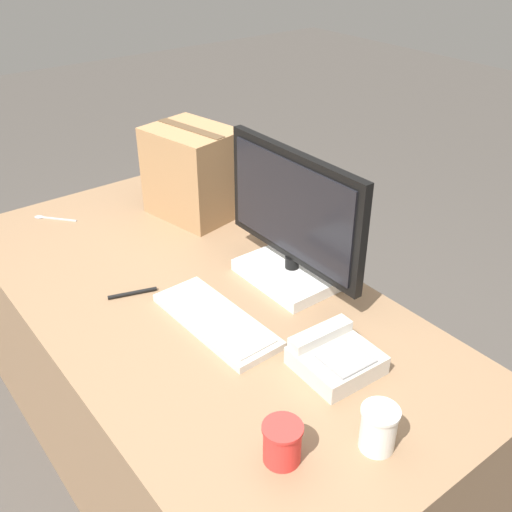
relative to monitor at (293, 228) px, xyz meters
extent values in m
plane|color=#47423D|center=(-0.11, -0.29, -0.90)|extent=(12.00, 12.00, 0.00)
cube|color=#8C6B4C|center=(-0.11, -0.29, -0.54)|extent=(1.80, 0.90, 0.73)
cube|color=white|center=(0.00, 0.00, -0.16)|extent=(0.30, 0.25, 0.04)
cylinder|color=black|center=(0.00, 0.00, -0.12)|extent=(0.04, 0.04, 0.04)
cube|color=black|center=(0.00, 0.00, 0.07)|extent=(0.56, 0.03, 0.34)
cube|color=black|center=(0.00, -0.02, 0.07)|extent=(0.51, 0.01, 0.29)
cube|color=beige|center=(0.05, -0.32, -0.16)|extent=(0.42, 0.17, 0.02)
cube|color=#B7B2A8|center=(0.05, -0.32, -0.15)|extent=(0.38, 0.14, 0.01)
cube|color=beige|center=(0.39, -0.19, -0.15)|extent=(0.19, 0.20, 0.05)
cube|color=beige|center=(0.33, -0.18, -0.11)|extent=(0.05, 0.18, 0.03)
cube|color=gray|center=(0.42, -0.19, -0.12)|extent=(0.11, 0.12, 0.01)
cylinder|color=red|center=(0.53, -0.48, -0.13)|extent=(0.08, 0.08, 0.09)
cylinder|color=red|center=(0.53, -0.48, -0.08)|extent=(0.09, 0.09, 0.01)
cylinder|color=white|center=(0.63, -0.29, -0.13)|extent=(0.08, 0.08, 0.10)
cylinder|color=white|center=(0.63, -0.29, -0.07)|extent=(0.08, 0.08, 0.01)
cube|color=#B2B2B7|center=(-0.83, -0.43, -0.17)|extent=(0.11, 0.09, 0.00)
ellipsoid|color=#B2B2B7|center=(-0.89, -0.48, -0.17)|extent=(0.04, 0.04, 0.00)
cube|color=#9E754C|center=(-0.57, 0.01, -0.01)|extent=(0.35, 0.30, 0.33)
cube|color=brown|center=(-0.57, 0.01, 0.15)|extent=(0.30, 0.10, 0.00)
cylinder|color=black|center=(-0.22, -0.44, -0.17)|extent=(0.06, 0.14, 0.01)
camera|label=1|loc=(1.18, -1.05, 0.85)|focal=42.00mm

